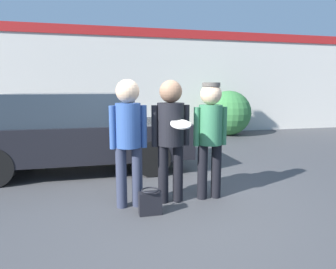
% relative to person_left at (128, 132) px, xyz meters
% --- Properties ---
extents(ground_plane, '(56.00, 56.00, 0.00)m').
position_rel_person_left_xyz_m(ground_plane, '(0.66, -0.15, -1.07)').
color(ground_plane, '#3F3F42').
extents(storefront_building, '(24.00, 0.22, 3.71)m').
position_rel_person_left_xyz_m(storefront_building, '(0.66, 6.67, 0.82)').
color(storefront_building, silver).
rests_on(storefront_building, ground).
extents(person_left, '(0.51, 0.34, 1.77)m').
position_rel_person_left_xyz_m(person_left, '(0.00, 0.00, 0.00)').
color(person_left, '#2D3347').
rests_on(person_left, ground).
extents(person_middle_with_frisbee, '(0.55, 0.60, 1.77)m').
position_rel_person_left_xyz_m(person_middle_with_frisbee, '(0.60, 0.04, 0.01)').
color(person_middle_with_frisbee, black).
rests_on(person_middle_with_frisbee, ground).
extents(person_right, '(0.51, 0.34, 1.73)m').
position_rel_person_left_xyz_m(person_right, '(1.21, 0.05, -0.02)').
color(person_right, black).
rests_on(person_right, ground).
extents(parked_car_near, '(4.37, 1.79, 1.55)m').
position_rel_person_left_xyz_m(parked_car_near, '(-0.80, 2.16, -0.29)').
color(parked_car_near, black).
rests_on(parked_car_near, ground).
extents(shrub, '(1.57, 1.57, 1.57)m').
position_rel_person_left_xyz_m(shrub, '(4.12, 5.70, -0.28)').
color(shrub, '#387A3D').
rests_on(shrub, ground).
extents(handbag, '(0.30, 0.23, 0.34)m').
position_rel_person_left_xyz_m(handbag, '(0.23, -0.34, -0.90)').
color(handbag, black).
rests_on(handbag, ground).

